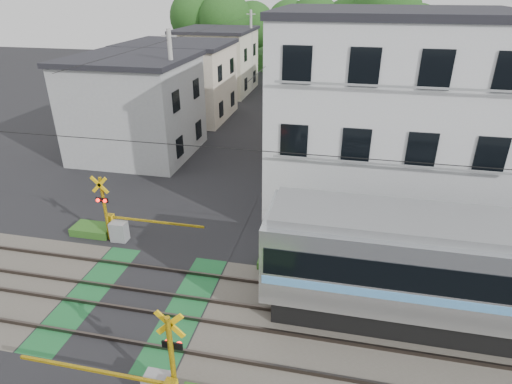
% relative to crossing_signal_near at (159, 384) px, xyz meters
% --- Properties ---
extents(ground, '(120.00, 120.00, 0.00)m').
position_rel_crossing_signal_near_xyz_m(ground, '(-2.59, 3.65, -0.71)').
color(ground, black).
extents(track_bed, '(120.00, 120.00, 0.14)m').
position_rel_crossing_signal_near_xyz_m(track_bed, '(-2.59, 3.65, -0.67)').
color(track_bed, '#47423A').
rests_on(track_bed, ground).
extents(crossing_signal_near, '(4.74, 0.65, 3.09)m').
position_rel_crossing_signal_near_xyz_m(crossing_signal_near, '(0.00, 0.00, 0.00)').
color(crossing_signal_near, yellow).
rests_on(crossing_signal_near, ground).
extents(crossing_signal_far, '(4.74, 0.65, 3.09)m').
position_rel_crossing_signal_near_xyz_m(crossing_signal_far, '(-5.17, 7.31, 0.00)').
color(crossing_signal_far, yellow).
rests_on(crossing_signal_far, ground).
extents(apartment_block, '(10.20, 8.36, 9.30)m').
position_rel_crossing_signal_near_xyz_m(apartment_block, '(5.91, 13.15, 3.94)').
color(apartment_block, silver).
rests_on(apartment_block, ground).
extents(houses_row, '(22.07, 31.35, 6.80)m').
position_rel_crossing_signal_near_xyz_m(houses_row, '(-2.33, 29.57, 2.53)').
color(houses_row, '#9DA0A2').
rests_on(houses_row, ground).
extents(tree_hill, '(40.00, 13.25, 11.46)m').
position_rel_crossing_signal_near_xyz_m(tree_hill, '(-2.24, 51.65, 4.18)').
color(tree_hill, '#224F1A').
rests_on(tree_hill, ground).
extents(catenary, '(60.00, 5.04, 7.00)m').
position_rel_crossing_signal_near_xyz_m(catenary, '(3.41, 3.69, 2.98)').
color(catenary, '#2D2D33').
rests_on(catenary, ground).
extents(utility_poles, '(7.90, 42.00, 8.00)m').
position_rel_crossing_signal_near_xyz_m(utility_poles, '(-3.64, 26.66, 3.37)').
color(utility_poles, '#A5A5A0').
rests_on(utility_poles, ground).
extents(pedestrian, '(0.77, 0.61, 1.84)m').
position_rel_crossing_signal_near_xyz_m(pedestrian, '(-3.66, 33.35, 0.21)').
color(pedestrian, black).
rests_on(pedestrian, ground).
extents(weed_patches, '(10.25, 8.80, 0.40)m').
position_rel_crossing_signal_near_xyz_m(weed_patches, '(-0.83, 3.56, -0.53)').
color(weed_patches, '#2D5E1E').
rests_on(weed_patches, ground).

